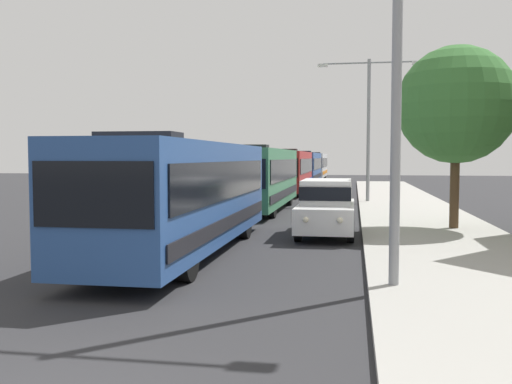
{
  "coord_description": "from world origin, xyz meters",
  "views": [
    {
      "loc": [
        3.3,
        -5.09,
        2.67
      ],
      "look_at": [
        0.06,
        13.65,
        1.49
      ],
      "focal_mm": 39.79,
      "sensor_mm": 36.0,
      "label": 1
    }
  ],
  "objects_px": {
    "bus_second_in_line": "(260,177)",
    "bus_middle": "(289,171)",
    "streetlamp_near": "(398,8)",
    "white_suv": "(327,205)",
    "bus_rear": "(314,165)",
    "box_truck_oncoming": "(289,165)",
    "roadside_tree": "(456,105)",
    "bus_lead": "(185,193)",
    "streetlamp_mid": "(369,114)",
    "bus_fourth_in_line": "(304,167)"
  },
  "relations": [
    {
      "from": "bus_rear",
      "to": "box_truck_oncoming",
      "type": "height_order",
      "value": "bus_rear"
    },
    {
      "from": "box_truck_oncoming",
      "to": "bus_lead",
      "type": "bearing_deg",
      "value": -86.51
    },
    {
      "from": "bus_second_in_line",
      "to": "white_suv",
      "type": "height_order",
      "value": "bus_second_in_line"
    },
    {
      "from": "bus_middle",
      "to": "white_suv",
      "type": "relative_size",
      "value": 2.17
    },
    {
      "from": "streetlamp_near",
      "to": "streetlamp_mid",
      "type": "xyz_separation_m",
      "value": [
        0.0,
        21.72,
        -0.44
      ]
    },
    {
      "from": "bus_middle",
      "to": "box_truck_oncoming",
      "type": "xyz_separation_m",
      "value": [
        -3.3,
        28.63,
        0.03
      ]
    },
    {
      "from": "bus_middle",
      "to": "white_suv",
      "type": "xyz_separation_m",
      "value": [
        3.7,
        -21.29,
        -0.66
      ]
    },
    {
      "from": "bus_second_in_line",
      "to": "roadside_tree",
      "type": "bearing_deg",
      "value": -40.41
    },
    {
      "from": "bus_fourth_in_line",
      "to": "box_truck_oncoming",
      "type": "height_order",
      "value": "bus_fourth_in_line"
    },
    {
      "from": "bus_lead",
      "to": "streetlamp_mid",
      "type": "height_order",
      "value": "streetlamp_mid"
    },
    {
      "from": "bus_fourth_in_line",
      "to": "white_suv",
      "type": "relative_size",
      "value": 2.37
    },
    {
      "from": "bus_second_in_line",
      "to": "bus_rear",
      "type": "xyz_separation_m",
      "value": [
        -0.0,
        39.12,
        -0.0
      ]
    },
    {
      "from": "bus_fourth_in_line",
      "to": "white_suv",
      "type": "bearing_deg",
      "value": -83.78
    },
    {
      "from": "bus_second_in_line",
      "to": "streetlamp_mid",
      "type": "distance_m",
      "value": 8.26
    },
    {
      "from": "bus_middle",
      "to": "box_truck_oncoming",
      "type": "height_order",
      "value": "bus_middle"
    },
    {
      "from": "box_truck_oncoming",
      "to": "roadside_tree",
      "type": "bearing_deg",
      "value": -76.68
    },
    {
      "from": "bus_lead",
      "to": "bus_fourth_in_line",
      "type": "relative_size",
      "value": 0.97
    },
    {
      "from": "bus_rear",
      "to": "white_suv",
      "type": "relative_size",
      "value": 2.21
    },
    {
      "from": "bus_lead",
      "to": "bus_fourth_in_line",
      "type": "distance_m",
      "value": 38.2
    },
    {
      "from": "bus_fourth_in_line",
      "to": "box_truck_oncoming",
      "type": "relative_size",
      "value": 1.4
    },
    {
      "from": "bus_second_in_line",
      "to": "streetlamp_near",
      "type": "distance_m",
      "value": 17.77
    },
    {
      "from": "bus_second_in_line",
      "to": "box_truck_oncoming",
      "type": "height_order",
      "value": "bus_second_in_line"
    },
    {
      "from": "bus_lead",
      "to": "box_truck_oncoming",
      "type": "distance_m",
      "value": 54.3
    },
    {
      "from": "box_truck_oncoming",
      "to": "roadside_tree",
      "type": "relative_size",
      "value": 1.29
    },
    {
      "from": "bus_middle",
      "to": "white_suv",
      "type": "distance_m",
      "value": 21.62
    },
    {
      "from": "bus_second_in_line",
      "to": "bus_fourth_in_line",
      "type": "relative_size",
      "value": 0.97
    },
    {
      "from": "bus_second_in_line",
      "to": "streetlamp_mid",
      "type": "height_order",
      "value": "streetlamp_mid"
    },
    {
      "from": "bus_second_in_line",
      "to": "bus_middle",
      "type": "bearing_deg",
      "value": 90.0
    },
    {
      "from": "white_suv",
      "to": "roadside_tree",
      "type": "xyz_separation_m",
      "value": [
        4.43,
        1.63,
        3.46
      ]
    },
    {
      "from": "bus_second_in_line",
      "to": "bus_lead",
      "type": "bearing_deg",
      "value": -90.0
    },
    {
      "from": "white_suv",
      "to": "streetlamp_mid",
      "type": "xyz_separation_m",
      "value": [
        1.7,
        13.79,
        4.06
      ]
    },
    {
      "from": "streetlamp_near",
      "to": "streetlamp_mid",
      "type": "bearing_deg",
      "value": 90.0
    },
    {
      "from": "bus_second_in_line",
      "to": "streetlamp_near",
      "type": "height_order",
      "value": "streetlamp_near"
    },
    {
      "from": "bus_middle",
      "to": "roadside_tree",
      "type": "xyz_separation_m",
      "value": [
        8.13,
        -19.66,
        2.8
      ]
    },
    {
      "from": "bus_lead",
      "to": "box_truck_oncoming",
      "type": "height_order",
      "value": "bus_lead"
    },
    {
      "from": "bus_second_in_line",
      "to": "bus_middle",
      "type": "relative_size",
      "value": 1.06
    },
    {
      "from": "streetlamp_near",
      "to": "roadside_tree",
      "type": "distance_m",
      "value": 10.0
    },
    {
      "from": "streetlamp_mid",
      "to": "roadside_tree",
      "type": "distance_m",
      "value": 12.47
    },
    {
      "from": "bus_rear",
      "to": "box_truck_oncoming",
      "type": "relative_size",
      "value": 1.31
    },
    {
      "from": "streetlamp_near",
      "to": "roadside_tree",
      "type": "xyz_separation_m",
      "value": [
        2.73,
        9.56,
        -1.04
      ]
    },
    {
      "from": "bus_lead",
      "to": "box_truck_oncoming",
      "type": "xyz_separation_m",
      "value": [
        -3.3,
        54.2,
        0.02
      ]
    },
    {
      "from": "bus_middle",
      "to": "streetlamp_near",
      "type": "height_order",
      "value": "streetlamp_near"
    },
    {
      "from": "bus_second_in_line",
      "to": "bus_fourth_in_line",
      "type": "distance_m",
      "value": 25.36
    },
    {
      "from": "bus_lead",
      "to": "bus_rear",
      "type": "height_order",
      "value": "same"
    },
    {
      "from": "bus_second_in_line",
      "to": "roadside_tree",
      "type": "distance_m",
      "value": 11.03
    },
    {
      "from": "bus_middle",
      "to": "roadside_tree",
      "type": "distance_m",
      "value": 21.45
    },
    {
      "from": "bus_fourth_in_line",
      "to": "bus_rear",
      "type": "distance_m",
      "value": 13.75
    },
    {
      "from": "bus_fourth_in_line",
      "to": "box_truck_oncoming",
      "type": "xyz_separation_m",
      "value": [
        -3.3,
        16.0,
        0.02
      ]
    },
    {
      "from": "bus_lead",
      "to": "streetlamp_near",
      "type": "xyz_separation_m",
      "value": [
        5.4,
        -3.65,
        3.85
      ]
    },
    {
      "from": "bus_rear",
      "to": "streetlamp_near",
      "type": "distance_m",
      "value": 55.99
    }
  ]
}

